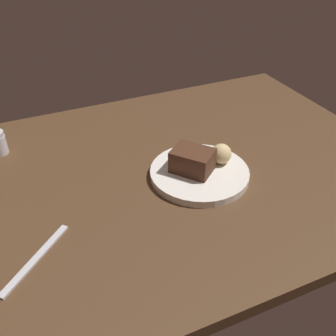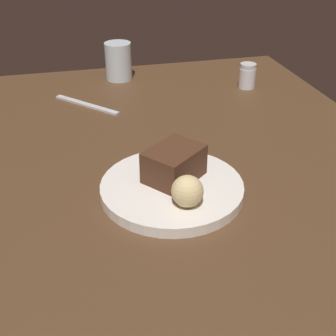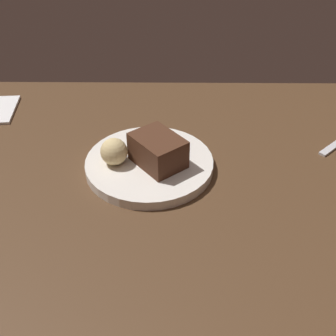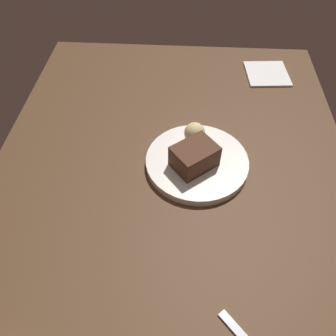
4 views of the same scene
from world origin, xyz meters
TOP-DOWN VIEW (x-y plane):
  - dining_table at (0.00, 0.00)cm, footprint 120.00×84.00cm
  - dessert_plate at (-6.81, 5.80)cm, footprint 23.75×23.75cm
  - chocolate_cake_slice at (-5.16, 5.04)cm, footprint 11.37×11.72cm
  - bread_roll at (-13.08, 4.98)cm, footprint 4.96×4.96cm
  - salt_shaker at (35.94, -24.89)cm, footprint 4.28×4.28cm
  - water_glass at (50.16, 6.35)cm, footprint 7.07×7.07cm
  - butter_knife at (33.55, 16.62)cm, footprint 14.89×13.93cm

SIDE VIEW (x-z plane):
  - dining_table at x=0.00cm, z-range 0.00..3.00cm
  - butter_knife at x=33.55cm, z-range 3.00..3.50cm
  - dessert_plate at x=-6.81cm, z-range 3.00..4.85cm
  - salt_shaker at x=35.94cm, z-range 2.95..9.26cm
  - bread_roll at x=-13.08cm, z-range 4.85..9.81cm
  - chocolate_cake_slice at x=-5.16cm, z-range 4.85..10.33cm
  - water_glass at x=50.16cm, z-range 3.00..12.81cm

